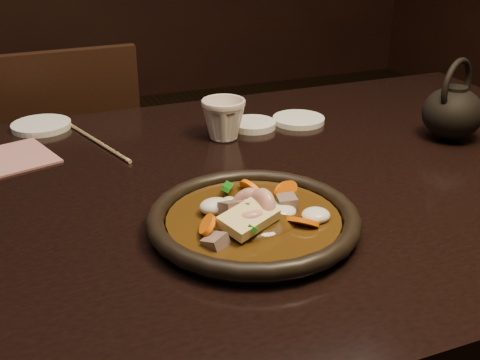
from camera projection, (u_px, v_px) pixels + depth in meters
name	position (u px, v px, depth m)	size (l,w,h in m)	color
table	(217.00, 229.00, 0.99)	(1.60, 0.90, 0.75)	black
chair	(62.00, 191.00, 1.59)	(0.42, 0.42, 0.86)	black
plate	(253.00, 220.00, 0.82)	(0.29, 0.29, 0.03)	black
stirfry	(253.00, 217.00, 0.82)	(0.20, 0.18, 0.07)	#37210A
soy_dish	(253.00, 125.00, 1.21)	(0.09, 0.09, 0.01)	white
saucer_left	(41.00, 126.00, 1.20)	(0.12, 0.12, 0.01)	white
saucer_right	(299.00, 120.00, 1.24)	(0.11, 0.11, 0.01)	white
tea_cup	(224.00, 118.00, 1.14)	(0.08, 0.08, 0.08)	silver
chopsticks	(98.00, 142.00, 1.13)	(0.08, 0.24, 0.01)	tan
napkin	(9.00, 159.00, 1.06)	(0.14, 0.14, 0.00)	#B06F6C
teapot	(453.00, 110.00, 1.13)	(0.14, 0.11, 0.15)	black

